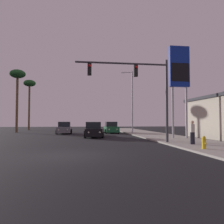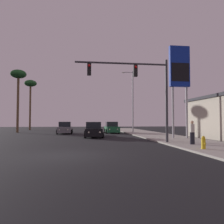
{
  "view_description": "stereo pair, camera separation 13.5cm",
  "coord_description": "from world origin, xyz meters",
  "px_view_note": "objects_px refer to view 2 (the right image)",
  "views": [
    {
      "loc": [
        0.84,
        -11.4,
        1.75
      ],
      "look_at": [
        3.5,
        8.39,
        2.6
      ],
      "focal_mm": 35.0,
      "sensor_mm": 36.0,
      "label": 1
    },
    {
      "loc": [
        0.97,
        -11.42,
        1.75
      ],
      "look_at": [
        3.5,
        8.39,
        2.6
      ],
      "focal_mm": 35.0,
      "sensor_mm": 36.0,
      "label": 2
    }
  ],
  "objects_px": {
    "car_grey": "(65,128)",
    "street_lamp": "(132,98)",
    "gas_station_sign": "(179,72)",
    "fire_hydrant": "(203,143)",
    "car_green": "(112,128)",
    "palm_tree_mid": "(18,78)",
    "pedestrian_on_sidewalk": "(192,131)",
    "palm_tree_far": "(30,87)",
    "car_black": "(93,130)",
    "traffic_light_mast": "(141,83)"
  },
  "relations": [
    {
      "from": "street_lamp",
      "to": "gas_station_sign",
      "type": "height_order",
      "value": "same"
    },
    {
      "from": "pedestrian_on_sidewalk",
      "to": "car_green",
      "type": "bearing_deg",
      "value": 101.49
    },
    {
      "from": "car_black",
      "to": "palm_tree_mid",
      "type": "bearing_deg",
      "value": -43.61
    },
    {
      "from": "gas_station_sign",
      "to": "palm_tree_mid",
      "type": "height_order",
      "value": "palm_tree_mid"
    },
    {
      "from": "car_green",
      "to": "street_lamp",
      "type": "height_order",
      "value": "street_lamp"
    },
    {
      "from": "car_grey",
      "to": "street_lamp",
      "type": "distance_m",
      "value": 10.58
    },
    {
      "from": "car_grey",
      "to": "pedestrian_on_sidewalk",
      "type": "bearing_deg",
      "value": 120.85
    },
    {
      "from": "car_black",
      "to": "pedestrian_on_sidewalk",
      "type": "xyz_separation_m",
      "value": [
        6.61,
        -9.41,
        0.27
      ]
    },
    {
      "from": "palm_tree_mid",
      "to": "car_green",
      "type": "bearing_deg",
      "value": -12.67
    },
    {
      "from": "traffic_light_mast",
      "to": "pedestrian_on_sidewalk",
      "type": "xyz_separation_m",
      "value": [
        3.25,
        -1.75,
        -3.69
      ]
    },
    {
      "from": "pedestrian_on_sidewalk",
      "to": "car_grey",
      "type": "bearing_deg",
      "value": 121.71
    },
    {
      "from": "car_grey",
      "to": "street_lamp",
      "type": "relative_size",
      "value": 0.48
    },
    {
      "from": "traffic_light_mast",
      "to": "palm_tree_far",
      "type": "height_order",
      "value": "palm_tree_far"
    },
    {
      "from": "traffic_light_mast",
      "to": "gas_station_sign",
      "type": "bearing_deg",
      "value": 37.44
    },
    {
      "from": "car_grey",
      "to": "palm_tree_far",
      "type": "bearing_deg",
      "value": -60.89
    },
    {
      "from": "car_grey",
      "to": "car_green",
      "type": "bearing_deg",
      "value": -173.71
    },
    {
      "from": "car_green",
      "to": "car_grey",
      "type": "distance_m",
      "value": 6.8
    },
    {
      "from": "car_grey",
      "to": "fire_hydrant",
      "type": "height_order",
      "value": "car_grey"
    },
    {
      "from": "car_green",
      "to": "gas_station_sign",
      "type": "relative_size",
      "value": 0.48
    },
    {
      "from": "palm_tree_far",
      "to": "car_grey",
      "type": "bearing_deg",
      "value": -60.04
    },
    {
      "from": "car_black",
      "to": "gas_station_sign",
      "type": "relative_size",
      "value": 0.48
    },
    {
      "from": "car_black",
      "to": "palm_tree_mid",
      "type": "distance_m",
      "value": 17.77
    },
    {
      "from": "car_black",
      "to": "palm_tree_far",
      "type": "relative_size",
      "value": 0.43
    },
    {
      "from": "car_grey",
      "to": "fire_hydrant",
      "type": "relative_size",
      "value": 5.69
    },
    {
      "from": "pedestrian_on_sidewalk",
      "to": "gas_station_sign",
      "type": "bearing_deg",
      "value": 73.57
    },
    {
      "from": "traffic_light_mast",
      "to": "pedestrian_on_sidewalk",
      "type": "relative_size",
      "value": 4.35
    },
    {
      "from": "car_green",
      "to": "pedestrian_on_sidewalk",
      "type": "bearing_deg",
      "value": 100.82
    },
    {
      "from": "palm_tree_far",
      "to": "pedestrian_on_sidewalk",
      "type": "bearing_deg",
      "value": -59.08
    },
    {
      "from": "street_lamp",
      "to": "fire_hydrant",
      "type": "distance_m",
      "value": 19.76
    },
    {
      "from": "street_lamp",
      "to": "gas_station_sign",
      "type": "bearing_deg",
      "value": -78.52
    },
    {
      "from": "car_grey",
      "to": "pedestrian_on_sidewalk",
      "type": "height_order",
      "value": "pedestrian_on_sidewalk"
    },
    {
      "from": "car_grey",
      "to": "gas_station_sign",
      "type": "distance_m",
      "value": 17.38
    },
    {
      "from": "gas_station_sign",
      "to": "pedestrian_on_sidewalk",
      "type": "bearing_deg",
      "value": -106.43
    },
    {
      "from": "car_black",
      "to": "street_lamp",
      "type": "distance_m",
      "value": 10.33
    },
    {
      "from": "car_grey",
      "to": "traffic_light_mast",
      "type": "xyz_separation_m",
      "value": [
        7.06,
        -14.93,
        3.96
      ]
    },
    {
      "from": "gas_station_sign",
      "to": "palm_tree_far",
      "type": "relative_size",
      "value": 0.89
    },
    {
      "from": "car_black",
      "to": "street_lamp",
      "type": "relative_size",
      "value": 0.48
    },
    {
      "from": "car_grey",
      "to": "palm_tree_mid",
      "type": "relative_size",
      "value": 0.44
    },
    {
      "from": "car_grey",
      "to": "pedestrian_on_sidewalk",
      "type": "distance_m",
      "value": 19.61
    },
    {
      "from": "car_black",
      "to": "fire_hydrant",
      "type": "xyz_separation_m",
      "value": [
        5.97,
        -11.97,
        -0.27
      ]
    },
    {
      "from": "street_lamp",
      "to": "fire_hydrant",
      "type": "bearing_deg",
      "value": -89.94
    },
    {
      "from": "car_black",
      "to": "traffic_light_mast",
      "type": "relative_size",
      "value": 0.6
    },
    {
      "from": "palm_tree_far",
      "to": "fire_hydrant",
      "type": "bearing_deg",
      "value": -61.91
    },
    {
      "from": "street_lamp",
      "to": "pedestrian_on_sidewalk",
      "type": "height_order",
      "value": "street_lamp"
    },
    {
      "from": "fire_hydrant",
      "to": "palm_tree_mid",
      "type": "distance_m",
      "value": 30.08
    },
    {
      "from": "car_green",
      "to": "car_grey",
      "type": "height_order",
      "value": "same"
    },
    {
      "from": "car_green",
      "to": "palm_tree_far",
      "type": "xyz_separation_m",
      "value": [
        -14.85,
        13.22,
        7.99
      ]
    },
    {
      "from": "palm_tree_mid",
      "to": "palm_tree_far",
      "type": "relative_size",
      "value": 0.97
    },
    {
      "from": "car_black",
      "to": "traffic_light_mast",
      "type": "distance_m",
      "value": 9.26
    },
    {
      "from": "fire_hydrant",
      "to": "car_green",
      "type": "bearing_deg",
      "value": 98.28
    }
  ]
}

